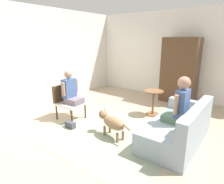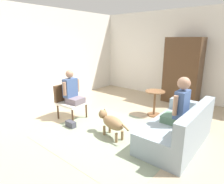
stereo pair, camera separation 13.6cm
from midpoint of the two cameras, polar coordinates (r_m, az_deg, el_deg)
ground_plane at (r=4.37m, az=1.34°, el=-11.15°), size 7.77×7.77×0.00m
back_wall at (r=6.83m, az=19.30°, el=10.31°), size 6.30×0.12×2.89m
left_wall at (r=6.33m, az=-18.11°, el=10.07°), size 0.12×7.08×2.89m
area_rug at (r=4.15m, az=0.71°, el=-12.65°), size 2.60×2.36×0.01m
couch at (r=3.96m, az=20.25°, el=-10.52°), size 0.91×1.79×0.81m
armchair at (r=4.98m, az=-12.14°, el=-1.99°), size 0.67×0.61×0.86m
person_on_couch at (r=3.75m, az=20.42°, el=-3.51°), size 0.45×0.51×0.90m
person_on_armchair at (r=4.80m, az=-11.08°, el=0.59°), size 0.46×0.51×0.81m
round_end_table at (r=5.14m, az=13.32°, el=-2.56°), size 0.50×0.50×0.67m
dog at (r=3.96m, az=0.81°, el=-8.93°), size 0.89×0.37×0.52m
armoire_cabinet at (r=6.36m, az=20.87°, el=5.88°), size 1.06×0.56×2.02m
handbag at (r=4.54m, az=-11.34°, el=-9.39°), size 0.25×0.12×0.14m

